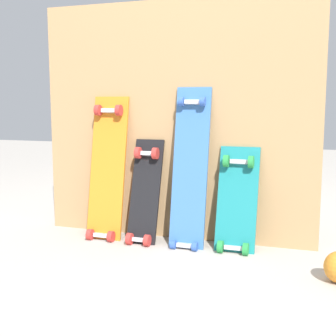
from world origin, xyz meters
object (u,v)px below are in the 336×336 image
skateboard_black (144,196)px  skateboard_teal (237,205)px  skateboard_orange (107,173)px  skateboard_blue (190,174)px

skateboard_black → skateboard_teal: skateboard_black is taller
skateboard_orange → skateboard_black: skateboard_orange is taller
skateboard_teal → skateboard_orange: bearing=-180.0°
skateboard_blue → skateboard_teal: (0.27, 0.00, -0.16)m
skateboard_orange → skateboard_black: size_ratio=1.38×
skateboard_orange → skateboard_blue: (0.52, -0.00, 0.02)m
skateboard_orange → skateboard_black: 0.28m
skateboard_orange → skateboard_blue: bearing=-0.1°
skateboard_teal → skateboard_blue: bearing=-179.7°
skateboard_orange → skateboard_blue: size_ratio=0.94×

